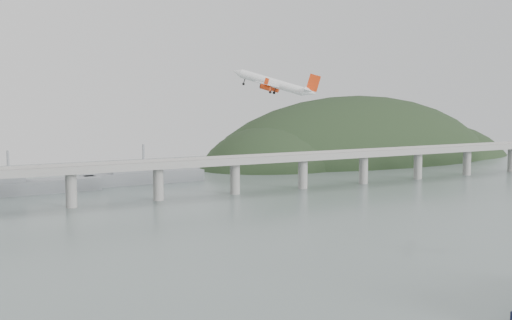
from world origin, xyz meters
TOP-DOWN VIEW (x-y plane):
  - ground at (0.00, 0.00)m, footprint 900.00×900.00m
  - bridge at (-1.15, 200.00)m, footprint 800.00×22.00m
  - headland at (285.18, 331.75)m, footprint 365.00×155.00m
  - airliner at (11.59, 60.64)m, footprint 27.89×29.72m

SIDE VIEW (x-z plane):
  - headland at x=285.18m, z-range -97.34..58.66m
  - ground at x=0.00m, z-range 0.00..0.00m
  - bridge at x=-1.15m, z-range 5.70..29.60m
  - airliner at x=11.59m, z-range 58.26..70.65m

